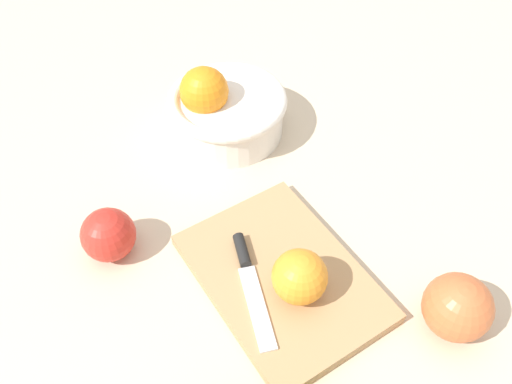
# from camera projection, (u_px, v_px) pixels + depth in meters

# --- Properties ---
(ground_plane) EXTENTS (2.40, 2.40, 0.00)m
(ground_plane) POSITION_uv_depth(u_px,v_px,m) (239.00, 252.00, 0.69)
(ground_plane) COLOR beige
(bowl) EXTENTS (0.18, 0.18, 0.11)m
(bowl) POSITION_uv_depth(u_px,v_px,m) (224.00, 109.00, 0.81)
(bowl) COLOR white
(bowl) RESTS_ON ground_plane
(cutting_board) EXTENTS (0.28, 0.23, 0.02)m
(cutting_board) POSITION_uv_depth(u_px,v_px,m) (282.00, 277.00, 0.66)
(cutting_board) COLOR tan
(cutting_board) RESTS_ON ground_plane
(orange_on_board) EXTENTS (0.06, 0.06, 0.06)m
(orange_on_board) POSITION_uv_depth(u_px,v_px,m) (299.00, 277.00, 0.61)
(orange_on_board) COLOR orange
(orange_on_board) RESTS_ON cutting_board
(knife) EXTENTS (0.14, 0.10, 0.01)m
(knife) POSITION_uv_depth(u_px,v_px,m) (248.00, 274.00, 0.65)
(knife) COLOR silver
(knife) RESTS_ON cutting_board
(apple_front_left) EXTENTS (0.07, 0.07, 0.07)m
(apple_front_left) POSITION_uv_depth(u_px,v_px,m) (108.00, 235.00, 0.67)
(apple_front_left) COLOR red
(apple_front_left) RESTS_ON ground_plane
(apple_back_right) EXTENTS (0.08, 0.08, 0.08)m
(apple_back_right) POSITION_uv_depth(u_px,v_px,m) (457.00, 307.00, 0.60)
(apple_back_right) COLOR #CC6638
(apple_back_right) RESTS_ON ground_plane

